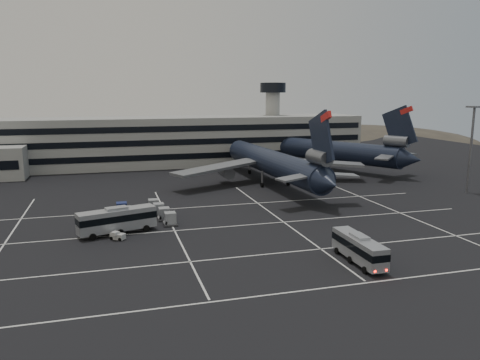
% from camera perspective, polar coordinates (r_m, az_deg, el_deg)
% --- Properties ---
extents(ground, '(260.00, 260.00, 0.00)m').
position_cam_1_polar(ground, '(70.51, -2.66, -6.72)').
color(ground, black).
rests_on(ground, ground).
extents(lane_markings, '(90.00, 55.62, 0.01)m').
position_cam_1_polar(lane_markings, '(71.40, -2.05, -6.49)').
color(lane_markings, silver).
rests_on(lane_markings, ground).
extents(terminal, '(125.00, 26.00, 24.00)m').
position_cam_1_polar(terminal, '(137.99, -10.68, 4.57)').
color(terminal, gray).
rests_on(terminal, ground).
extents(hills, '(352.00, 180.00, 44.00)m').
position_cam_1_polar(hills, '(240.19, -7.74, 2.60)').
color(hills, '#38332B').
rests_on(hills, ground).
extents(lightpole_right, '(2.40, 2.40, 18.28)m').
position_cam_1_polar(lightpole_right, '(109.26, 26.42, 4.69)').
color(lightpole_right, slate).
rests_on(lightpole_right, ground).
extents(trijet_main, '(47.41, 57.63, 18.08)m').
position_cam_1_polar(trijet_main, '(107.06, 4.04, 2.13)').
color(trijet_main, black).
rests_on(trijet_main, ground).
extents(trijet_far, '(34.76, 52.76, 18.08)m').
position_cam_1_polar(trijet_far, '(132.54, 10.11, 3.70)').
color(trijet_far, black).
rests_on(trijet_far, ground).
extents(bus_near, '(2.68, 10.26, 3.61)m').
position_cam_1_polar(bus_near, '(60.76, 14.30, -7.97)').
color(bus_near, '#93969A').
rests_on(bus_near, ground).
extents(bus_far, '(11.96, 5.89, 4.12)m').
position_cam_1_polar(bus_far, '(72.91, -14.76, -4.64)').
color(bus_far, '#93969A').
rests_on(bus_far, ground).
extents(tug_a, '(1.49, 2.32, 1.43)m').
position_cam_1_polar(tug_a, '(75.78, -17.66, -5.49)').
color(tug_a, '#B8B8B3').
rests_on(tug_a, ground).
extents(tug_b, '(2.34, 2.21, 1.31)m').
position_cam_1_polar(tug_b, '(70.37, -14.62, -6.61)').
color(tug_b, '#B8B8B3').
rests_on(tug_b, ground).
extents(uld_cluster, '(9.80, 13.85, 2.11)m').
position_cam_1_polar(uld_cluster, '(80.22, -11.52, -4.02)').
color(uld_cluster, '#2D2D30').
rests_on(uld_cluster, ground).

